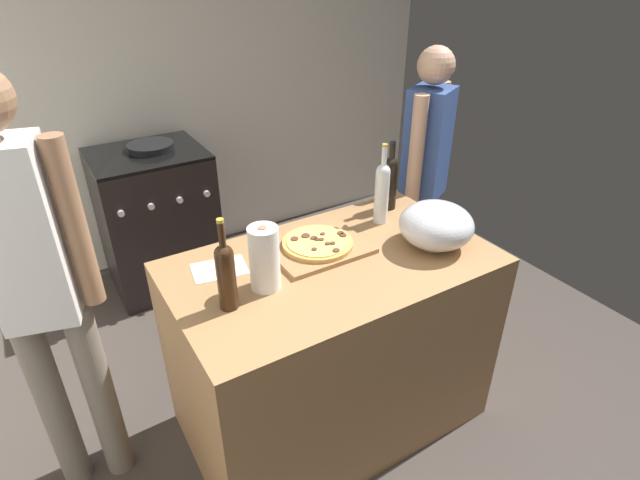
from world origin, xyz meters
TOP-DOWN VIEW (x-y plane):
  - ground_plane at (0.00, 1.33)m, footprint 3.83×3.26m
  - kitchen_wall_rear at (0.00, 2.71)m, footprint 3.83×0.10m
  - counter at (-0.05, 0.73)m, footprint 1.31×0.77m
  - cutting_board at (-0.06, 0.84)m, footprint 0.40×0.32m
  - pizza at (-0.05, 0.84)m, footprint 0.30×0.30m
  - mixing_bowl at (0.38, 0.61)m, footprint 0.31×0.31m
  - paper_towel_roll at (-0.36, 0.71)m, footprint 0.11×0.11m
  - wine_bottle_clear at (-0.52, 0.67)m, footprint 0.07×0.07m
  - wine_bottle_green at (0.44, 1.00)m, footprint 0.07×0.07m
  - wine_bottle_dark at (0.32, 0.90)m, footprint 0.06×0.06m
  - recipe_sheet at (-0.46, 0.91)m, footprint 0.23×0.18m
  - stove at (-0.38, 2.31)m, footprint 0.67×0.60m
  - person_in_stripes at (-1.08, 1.00)m, footprint 0.39×0.25m
  - person_in_red at (0.85, 1.20)m, footprint 0.36×0.28m

SIDE VIEW (x-z plane):
  - ground_plane at x=0.00m, z-range -0.02..0.00m
  - counter at x=-0.05m, z-range 0.00..0.89m
  - stove at x=-0.38m, z-range -0.02..0.94m
  - recipe_sheet at x=-0.46m, z-range 0.89..0.89m
  - cutting_board at x=-0.06m, z-range 0.89..0.91m
  - person_in_red at x=0.85m, z-range 0.12..1.69m
  - pizza at x=-0.05m, z-range 0.90..0.93m
  - mixing_bowl at x=0.38m, z-range 0.89..1.08m
  - person_in_stripes at x=-1.08m, z-range 0.14..1.86m
  - paper_towel_roll at x=-0.36m, z-range 0.89..1.14m
  - wine_bottle_clear at x=-0.52m, z-range 0.85..1.20m
  - wine_bottle_green at x=0.44m, z-range 0.86..1.20m
  - wine_bottle_dark at x=0.32m, z-range 0.86..1.23m
  - kitchen_wall_rear at x=0.00m, z-range 0.00..2.60m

